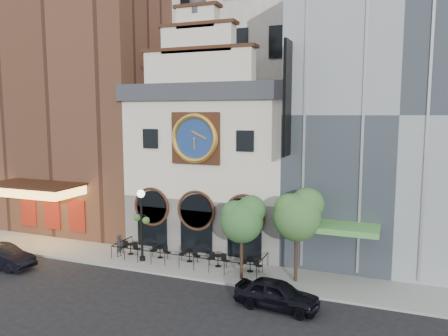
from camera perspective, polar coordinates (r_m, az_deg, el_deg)
name	(u,v)px	position (r m, az deg, el deg)	size (l,w,h in m)	color
ground	(170,277)	(28.59, -7.00, -13.93)	(120.00, 120.00, 0.00)	black
sidewalk	(188,263)	(30.65, -4.73, -12.28)	(44.00, 5.00, 0.15)	gray
clock_building	(217,160)	(33.95, -0.89, 1.11)	(12.60, 8.78, 18.65)	#605E5B
theater_building	(95,88)	(42.25, -16.55, 10.04)	(14.00, 15.60, 25.00)	brown
retail_building	(399,115)	(33.40, 21.86, 6.44)	(14.00, 14.40, 20.00)	gray
office_tower	(263,15)	(46.30, 5.14, 19.27)	(20.00, 16.00, 40.00)	silver
cafe_railing	(188,256)	(30.48, -4.74, -11.35)	(10.60, 2.60, 0.90)	black
bistro_0	(131,248)	(32.70, -12.11, -10.17)	(1.58, 0.68, 0.90)	black
bistro_1	(160,251)	(31.55, -8.35, -10.72)	(1.58, 0.68, 0.90)	black
bistro_2	(190,255)	(30.58, -4.53, -11.26)	(1.58, 0.68, 0.90)	black
bistro_3	(218,260)	(29.58, -0.79, -11.88)	(1.58, 0.68, 0.90)	black
bistro_4	(250,265)	(28.74, 3.43, -12.47)	(1.58, 0.68, 0.90)	black
car_right	(277,294)	(24.16, 6.93, -16.02)	(1.82, 4.53, 1.54)	black
car_left	(3,257)	(33.22, -26.95, -10.27)	(1.60, 4.58, 1.51)	black
pedestrian	(119,246)	(32.33, -13.53, -9.86)	(0.55, 0.36, 1.52)	black
lamppost	(141,217)	(30.50, -10.73, -6.31)	(1.50, 0.94, 4.97)	black
tree_left	(243,218)	(26.60, 2.44, -6.55)	(2.70, 2.60, 5.20)	#382619
tree_right	(298,213)	(26.47, 9.63, -5.85)	(2.97, 2.86, 5.72)	#382619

